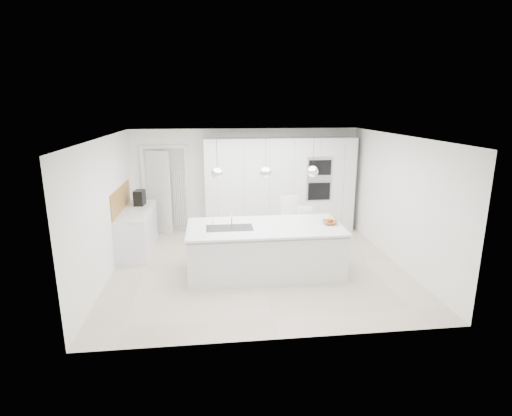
{
  "coord_description": "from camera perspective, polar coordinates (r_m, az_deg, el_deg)",
  "views": [
    {
      "loc": [
        -0.87,
        -7.18,
        3.06
      ],
      "look_at": [
        0.0,
        0.3,
        1.1
      ],
      "focal_mm": 28.0,
      "sensor_mm": 36.0,
      "label": 1
    }
  ],
  "objects": [
    {
      "name": "wall_left",
      "position": [
        7.64,
        -20.68,
        -0.08
      ],
      "size": [
        0.0,
        5.0,
        5.0
      ],
      "primitive_type": "plane",
      "rotation": [
        1.57,
        0.0,
        1.57
      ],
      "color": "white",
      "rests_on": "ground"
    },
    {
      "name": "apple_b",
      "position": [
        7.48,
        10.53,
        -1.87
      ],
      "size": [
        0.08,
        0.08,
        0.08
      ],
      "primitive_type": "sphere",
      "color": "#AB280B",
      "rests_on": "fruit_bowl"
    },
    {
      "name": "floor",
      "position": [
        7.85,
        0.26,
        -8.35
      ],
      "size": [
        5.5,
        5.5,
        0.0
      ],
      "primitive_type": "plane",
      "color": "beige",
      "rests_on": "ground"
    },
    {
      "name": "pendant_mid",
      "position": [
        7.04,
        1.38,
        5.11
      ],
      "size": [
        0.2,
        0.2,
        0.2
      ],
      "primitive_type": "sphere",
      "color": "white",
      "rests_on": "ceiling"
    },
    {
      "name": "pendant_left",
      "position": [
        6.98,
        -5.58,
        4.95
      ],
      "size": [
        0.2,
        0.2,
        0.2
      ],
      "primitive_type": "sphere",
      "color": "white",
      "rests_on": "ceiling"
    },
    {
      "name": "bar_stool_right",
      "position": [
        8.32,
        7.07,
        -3.4
      ],
      "size": [
        0.47,
        0.55,
        1.01
      ],
      "primitive_type": null,
      "rotation": [
        0.0,
        0.0,
        -0.33
      ],
      "color": "white",
      "rests_on": "floor"
    },
    {
      "name": "left_worktop",
      "position": [
        8.8,
        -16.76,
        -0.39
      ],
      "size": [
        0.62,
        1.82,
        0.04
      ],
      "primitive_type": "cube",
      "color": "white",
      "rests_on": "left_base_cabinets"
    },
    {
      "name": "island_tap",
      "position": [
        7.37,
        -3.5,
        -1.27
      ],
      "size": [
        0.02,
        0.02,
        0.3
      ],
      "primitive_type": "cylinder",
      "color": "white",
      "rests_on": "island_worktop"
    },
    {
      "name": "island_worktop",
      "position": [
        7.33,
        1.28,
        -2.72
      ],
      "size": [
        2.84,
        1.4,
        0.04
      ],
      "primitive_type": "cube",
      "color": "white",
      "rests_on": "island_base"
    },
    {
      "name": "banana_bunch",
      "position": [
        7.53,
        10.81,
        -1.49
      ],
      "size": [
        0.22,
        0.16,
        0.2
      ],
      "primitive_type": "torus",
      "rotation": [
        1.22,
        0.0,
        0.35
      ],
      "color": "gold",
      "rests_on": "fruit_bowl"
    },
    {
      "name": "bar_stool_left",
      "position": [
        8.35,
        4.89,
        -2.6
      ],
      "size": [
        0.5,
        0.62,
        1.2
      ],
      "primitive_type": null,
      "rotation": [
        0.0,
        0.0,
        0.21
      ],
      "color": "white",
      "rests_on": "floor"
    },
    {
      "name": "fruit_bowl",
      "position": [
        7.54,
        10.5,
        -2.03
      ],
      "size": [
        0.28,
        0.28,
        0.07
      ],
      "primitive_type": "imported",
      "rotation": [
        0.0,
        0.0,
        0.03
      ],
      "color": "#AC7B36",
      "rests_on": "island_worktop"
    },
    {
      "name": "radiator",
      "position": [
        9.92,
        -10.87,
        1.45
      ],
      "size": [
        0.32,
        0.04,
        1.4
      ],
      "primitive_type": null,
      "color": "white",
      "rests_on": "floor"
    },
    {
      "name": "wall_back",
      "position": [
        9.88,
        -1.48,
        4.04
      ],
      "size": [
        5.5,
        0.0,
        5.5
      ],
      "primitive_type": "plane",
      "rotation": [
        1.57,
        0.0,
        0.0
      ],
      "color": "white",
      "rests_on": "ground"
    },
    {
      "name": "ceiling",
      "position": [
        7.25,
        0.28,
        10.16
      ],
      "size": [
        5.5,
        5.5,
        0.0
      ],
      "primitive_type": "plane",
      "rotation": [
        3.14,
        0.0,
        0.0
      ],
      "color": "white",
      "rests_on": "wall_back"
    },
    {
      "name": "island_sink",
      "position": [
        7.24,
        -3.78,
        -3.46
      ],
      "size": [
        0.84,
        0.44,
        0.18
      ],
      "primitive_type": null,
      "color": "#3F3F42",
      "rests_on": "island_worktop"
    },
    {
      "name": "espresso_machine",
      "position": [
        9.15,
        -16.29,
        1.42
      ],
      "size": [
        0.24,
        0.33,
        0.33
      ],
      "primitive_type": "cube",
      "rotation": [
        0.0,
        0.0,
        -0.12
      ],
      "color": "black",
      "rests_on": "left_worktop"
    },
    {
      "name": "apple_a",
      "position": [
        7.51,
        10.73,
        -1.86
      ],
      "size": [
        0.07,
        0.07,
        0.07
      ],
      "primitive_type": "sphere",
      "color": "#AB280B",
      "rests_on": "fruit_bowl"
    },
    {
      "name": "oven_stack",
      "position": [
        9.58,
        9.06,
        4.13
      ],
      "size": [
        0.62,
        0.04,
        1.05
      ],
      "primitive_type": null,
      "color": "#A5A5A8",
      "rests_on": "tall_cabinets"
    },
    {
      "name": "left_base_cabinets",
      "position": [
        8.92,
        -16.55,
        -3.18
      ],
      "size": [
        0.6,
        1.8,
        0.86
      ],
      "primitive_type": "cube",
      "color": "white",
      "rests_on": "floor"
    },
    {
      "name": "tall_cabinets",
      "position": [
        9.72,
        3.39,
        3.23
      ],
      "size": [
        3.6,
        0.6,
        2.3
      ],
      "primitive_type": "cube",
      "color": "white",
      "rests_on": "floor"
    },
    {
      "name": "doorway_frame",
      "position": [
        9.92,
        -12.76,
        2.39
      ],
      "size": [
        1.11,
        0.08,
        2.13
      ],
      "primitive_type": null,
      "color": "white",
      "rests_on": "floor"
    },
    {
      "name": "pendant_right",
      "position": [
        7.21,
        8.11,
        5.19
      ],
      "size": [
        0.2,
        0.2,
        0.2
      ],
      "primitive_type": "sphere",
      "color": "white",
      "rests_on": "ceiling"
    },
    {
      "name": "hallway_door",
      "position": [
        9.9,
        -14.22,
        2.17
      ],
      "size": [
        0.76,
        0.38,
        2.0
      ],
      "primitive_type": "cube",
      "rotation": [
        0.0,
        0.0,
        -0.44
      ],
      "color": "white",
      "rests_on": "floor"
    },
    {
      "name": "oak_backsplash",
      "position": [
        8.79,
        -18.74,
        1.26
      ],
      "size": [
        0.02,
        1.8,
        0.5
      ],
      "primitive_type": "cube",
      "color": "#AC7B36",
      "rests_on": "wall_left"
    },
    {
      "name": "island_base",
      "position": [
        7.43,
        1.31,
        -6.15
      ],
      "size": [
        2.8,
        1.2,
        0.86
      ],
      "primitive_type": "cube",
      "color": "white",
      "rests_on": "floor"
    }
  ]
}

